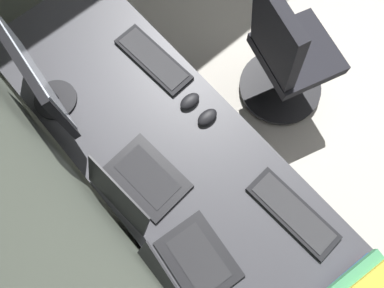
{
  "coord_description": "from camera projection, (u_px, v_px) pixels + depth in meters",
  "views": [
    {
      "loc": [
        -0.05,
        2.02,
        2.28
      ],
      "look_at": [
        0.27,
        1.74,
        0.95
      ],
      "focal_mm": 33.63,
      "sensor_mm": 36.0,
      "label": 1
    }
  ],
  "objects": [
    {
      "name": "laptop_center",
      "position": [
        185.0,
        269.0,
        1.41
      ],
      "size": [
        0.35,
        0.36,
        0.22
      ],
      "color": "black",
      "rests_on": "desk"
    },
    {
      "name": "monitor_primary",
      "position": [
        32.0,
        72.0,
        1.44
      ],
      "size": [
        0.55,
        0.2,
        0.47
      ],
      "color": "black",
      "rests_on": "desk"
    },
    {
      "name": "mouse_main",
      "position": [
        190.0,
        101.0,
        1.67
      ],
      "size": [
        0.06,
        0.1,
        0.03
      ],
      "primitive_type": "ellipsoid",
      "color": "black",
      "rests_on": "desk"
    },
    {
      "name": "desk",
      "position": [
        184.0,
        169.0,
        1.65
      ],
      "size": [
        2.3,
        0.72,
        0.73
      ],
      "color": "#38383D",
      "rests_on": "ground"
    },
    {
      "name": "keyboard_main",
      "position": [
        293.0,
        213.0,
        1.52
      ],
      "size": [
        0.43,
        0.16,
        0.02
      ],
      "color": "black",
      "rests_on": "desk"
    },
    {
      "name": "keyboard_spare",
      "position": [
        153.0,
        59.0,
        1.75
      ],
      "size": [
        0.43,
        0.16,
        0.02
      ],
      "color": "black",
      "rests_on": "desk"
    },
    {
      "name": "mouse_spare",
      "position": [
        207.0,
        117.0,
        1.65
      ],
      "size": [
        0.06,
        0.1,
        0.03
      ],
      "primitive_type": "ellipsoid",
      "color": "black",
      "rests_on": "desk"
    },
    {
      "name": "laptop_leftmost",
      "position": [
        136.0,
        185.0,
        1.52
      ],
      "size": [
        0.36,
        0.33,
        0.22
      ],
      "color": "black",
      "rests_on": "desk"
    },
    {
      "name": "office_chair",
      "position": [
        286.0,
        58.0,
        2.07
      ],
      "size": [
        0.56,
        0.6,
        0.97
      ],
      "color": "black",
      "rests_on": "ground"
    },
    {
      "name": "drawer_pedestal",
      "position": [
        198.0,
        205.0,
        1.92
      ],
      "size": [
        0.4,
        0.51,
        0.69
      ],
      "color": "#38383D",
      "rests_on": "ground"
    }
  ]
}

